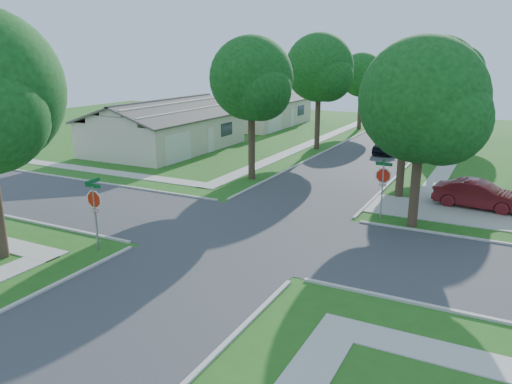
{
  "coord_description": "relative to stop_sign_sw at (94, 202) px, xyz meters",
  "views": [
    {
      "loc": [
        9.87,
        -18.85,
        7.77
      ],
      "look_at": [
        -0.31,
        1.05,
        1.6
      ],
      "focal_mm": 35.0,
      "sensor_mm": 36.0,
      "label": 1
    }
  ],
  "objects": [
    {
      "name": "sidewalk_ne",
      "position": [
        10.8,
        30.7,
        -2.01
      ],
      "size": [
        1.2,
        40.0,
        0.04
      ],
      "primitive_type": "cube",
      "color": "#9E9B91",
      "rests_on": "ground"
    },
    {
      "name": "tree_e_mid",
      "position": [
        9.46,
        25.71,
        4.22
      ],
      "size": [
        5.59,
        5.4,
        9.21
      ],
      "color": "#38281C",
      "rests_on": "ground"
    },
    {
      "name": "stop_sign_ne",
      "position": [
        9.4,
        9.4,
        0.0
      ],
      "size": [
        1.05,
        0.8,
        2.98
      ],
      "color": "gray",
      "rests_on": "ground"
    },
    {
      "name": "stop_sign_sw",
      "position": [
        0.0,
        0.0,
        0.0
      ],
      "size": [
        1.05,
        0.8,
        2.98
      ],
      "color": "gray",
      "rests_on": "ground"
    },
    {
      "name": "car_curb_east",
      "position": [
        5.9,
        26.59,
        -1.27
      ],
      "size": [
        1.98,
        4.56,
        1.53
      ],
      "primitive_type": "imported",
      "rotation": [
        0.0,
        0.0,
        -0.04
      ],
      "color": "black",
      "rests_on": "ground"
    },
    {
      "name": "tree_ne_corner",
      "position": [
        11.06,
        8.91,
        3.56
      ],
      "size": [
        5.8,
        5.6,
        8.66
      ],
      "color": "#38281C",
      "rests_on": "ground"
    },
    {
      "name": "driveway",
      "position": [
        12.6,
        11.8,
        -2.01
      ],
      "size": [
        8.8,
        3.6,
        0.05
      ],
      "primitive_type": "cube",
      "color": "#9E9B91",
      "rests_on": "ground"
    },
    {
      "name": "car_curb_west",
      "position": [
        3.5,
        39.99,
        -1.42
      ],
      "size": [
        2.06,
        4.36,
        1.23
      ],
      "primitive_type": "imported",
      "rotation": [
        0.0,
        0.0,
        3.22
      ],
      "color": "black",
      "rests_on": "ground"
    },
    {
      "name": "ground",
      "position": [
        4.7,
        4.7,
        -2.03
      ],
      "size": [
        100.0,
        100.0,
        0.0
      ],
      "primitive_type": "plane",
      "color": "#245717",
      "rests_on": "ground"
    },
    {
      "name": "tree_w_mid",
      "position": [
        0.06,
        25.71,
        4.46
      ],
      "size": [
        5.8,
        5.6,
        9.56
      ],
      "color": "#38281C",
      "rests_on": "ground"
    },
    {
      "name": "tree_e_near",
      "position": [
        9.45,
        13.71,
        3.61
      ],
      "size": [
        4.97,
        4.8,
        8.28
      ],
      "color": "#38281C",
      "rests_on": "ground"
    },
    {
      "name": "house_nw_near",
      "position": [
        -11.29,
        19.7,
        -0.51
      ],
      "size": [
        8.42,
        13.6,
        4.23
      ],
      "color": "#C4B59B",
      "rests_on": "ground"
    },
    {
      "name": "tree_w_near",
      "position": [
        0.06,
        13.71,
        4.08
      ],
      "size": [
        5.38,
        5.2,
        8.97
      ],
      "color": "#38281C",
      "rests_on": "ground"
    },
    {
      "name": "tree_e_far",
      "position": [
        9.45,
        38.71,
        3.95
      ],
      "size": [
        5.17,
        5.0,
        8.72
      ],
      "color": "#38281C",
      "rests_on": "ground"
    },
    {
      "name": "car_driveway",
      "position": [
        13.51,
        13.4,
        -1.3
      ],
      "size": [
        4.56,
        2.03,
        1.45
      ],
      "primitive_type": "imported",
      "rotation": [
        0.0,
        0.0,
        1.46
      ],
      "color": "#5B1218",
      "rests_on": "ground"
    },
    {
      "name": "road_ns",
      "position": [
        4.7,
        4.7,
        -2.03
      ],
      "size": [
        7.0,
        100.0,
        0.02
      ],
      "primitive_type": "cube",
      "color": "#333335",
      "rests_on": "ground"
    },
    {
      "name": "tree_w_far",
      "position": [
        0.05,
        38.71,
        3.48
      ],
      "size": [
        4.76,
        4.6,
        8.04
      ],
      "color": "#38281C",
      "rests_on": "ground"
    },
    {
      "name": "house_nw_far",
      "position": [
        -11.29,
        36.7,
        -0.51
      ],
      "size": [
        8.42,
        13.6,
        4.23
      ],
      "color": "#C4B59B",
      "rests_on": "ground"
    },
    {
      "name": "sidewalk_nw",
      "position": [
        -1.4,
        30.7,
        -2.01
      ],
      "size": [
        1.2,
        40.0,
        0.04
      ],
      "primitive_type": "cube",
      "color": "#9E9B91",
      "rests_on": "ground"
    }
  ]
}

